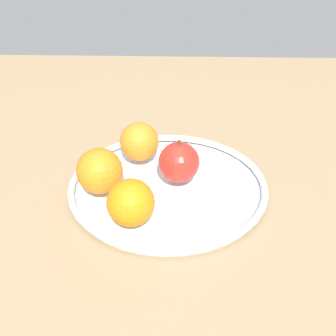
# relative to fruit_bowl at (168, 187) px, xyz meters

# --- Properties ---
(ground_plane) EXTENTS (1.33, 1.33, 0.04)m
(ground_plane) POSITION_rel_fruit_bowl_xyz_m (0.00, 0.00, -0.03)
(ground_plane) COLOR #9B805B
(fruit_bowl) EXTENTS (0.35, 0.35, 0.02)m
(fruit_bowl) POSITION_rel_fruit_bowl_xyz_m (0.00, 0.00, 0.00)
(fruit_bowl) COLOR silver
(fruit_bowl) RESTS_ON ground_plane
(apple) EXTENTS (0.07, 0.07, 0.08)m
(apple) POSITION_rel_fruit_bowl_xyz_m (0.02, 0.01, 0.04)
(apple) COLOR red
(apple) RESTS_ON fruit_bowl
(orange_front_right) EXTENTS (0.07, 0.07, 0.07)m
(orange_front_right) POSITION_rel_fruit_bowl_xyz_m (-0.05, -0.11, 0.05)
(orange_front_right) COLOR orange
(orange_front_right) RESTS_ON fruit_bowl
(orange_back_left) EXTENTS (0.08, 0.08, 0.08)m
(orange_back_left) POSITION_rel_fruit_bowl_xyz_m (-0.11, -0.03, 0.05)
(orange_back_left) COLOR orange
(orange_back_left) RESTS_ON fruit_bowl
(orange_back_right) EXTENTS (0.07, 0.07, 0.07)m
(orange_back_right) POSITION_rel_fruit_bowl_xyz_m (-0.05, 0.08, 0.04)
(orange_back_right) COLOR orange
(orange_back_right) RESTS_ON fruit_bowl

